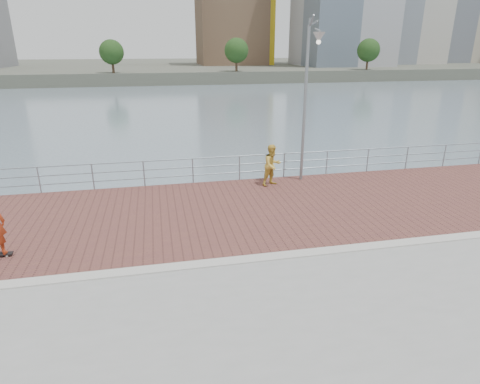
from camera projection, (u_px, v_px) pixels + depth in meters
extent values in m
plane|color=slate|center=(254.00, 319.00, 11.89)|extent=(400.00, 400.00, 0.00)
cube|color=brown|center=(231.00, 211.00, 14.51)|extent=(40.00, 6.80, 0.02)
cube|color=#B7B5AD|center=(255.00, 259.00, 11.19)|extent=(40.00, 0.40, 0.06)
cube|color=#4C5142|center=(160.00, 67.00, 124.03)|extent=(320.00, 95.00, 2.50)
cylinder|color=#8C9EA8|center=(39.00, 180.00, 16.06)|extent=(0.06, 0.06, 1.10)
cylinder|color=#8C9EA8|center=(93.00, 177.00, 16.45)|extent=(0.06, 0.06, 1.10)
cylinder|color=#8C9EA8|center=(144.00, 174.00, 16.85)|extent=(0.06, 0.06, 1.10)
cylinder|color=#8C9EA8|center=(193.00, 171.00, 17.25)|extent=(0.06, 0.06, 1.10)
cylinder|color=#8C9EA8|center=(239.00, 168.00, 17.64)|extent=(0.06, 0.06, 1.10)
cylinder|color=#8C9EA8|center=(284.00, 165.00, 18.04)|extent=(0.06, 0.06, 1.10)
cylinder|color=#8C9EA8|center=(327.00, 163.00, 18.44)|extent=(0.06, 0.06, 1.10)
cylinder|color=#8C9EA8|center=(367.00, 160.00, 18.83)|extent=(0.06, 0.06, 1.10)
cylinder|color=#8C9EA8|center=(407.00, 158.00, 19.23)|extent=(0.06, 0.06, 1.10)
cylinder|color=#8C9EA8|center=(444.00, 156.00, 19.63)|extent=(0.06, 0.06, 1.10)
cylinder|color=#8C9EA8|center=(480.00, 154.00, 20.02)|extent=(0.06, 0.06, 1.10)
cylinder|color=#8C9EA8|center=(216.00, 157.00, 17.26)|extent=(39.00, 0.05, 0.05)
cylinder|color=#8C9EA8|center=(216.00, 166.00, 17.38)|extent=(39.00, 0.05, 0.05)
cylinder|color=#8C9EA8|center=(216.00, 174.00, 17.51)|extent=(39.00, 0.05, 0.05)
cylinder|color=gray|center=(305.00, 107.00, 16.79)|extent=(0.13, 0.13, 6.40)
cylinder|color=gray|center=(314.00, 24.00, 15.21)|extent=(0.08, 1.07, 0.08)
cone|color=#B2B2AD|center=(319.00, 30.00, 14.79)|extent=(0.47, 0.47, 0.37)
cylinder|color=beige|center=(7.00, 256.00, 11.30)|extent=(0.06, 0.04, 0.06)
cylinder|color=beige|center=(9.00, 254.00, 11.42)|extent=(0.06, 0.04, 0.06)
imported|color=gold|center=(272.00, 165.00, 16.85)|extent=(1.05, 0.95, 1.76)
cube|color=brown|center=(230.00, 9.00, 110.98)|extent=(18.00, 18.00, 29.08)
cylinder|color=#473323|center=(113.00, 63.00, 79.23)|extent=(0.50, 0.50, 3.68)
sphere|color=#193814|center=(112.00, 52.00, 78.50)|extent=(4.73, 4.73, 4.73)
cylinder|color=#473323|center=(236.00, 62.00, 84.02)|extent=(0.50, 0.50, 3.90)
sphere|color=#193814|center=(236.00, 50.00, 83.25)|extent=(5.02, 5.02, 5.02)
cylinder|color=#473323|center=(367.00, 61.00, 89.82)|extent=(0.50, 0.50, 3.89)
sphere|color=#193814|center=(368.00, 50.00, 89.05)|extent=(5.00, 5.00, 5.00)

